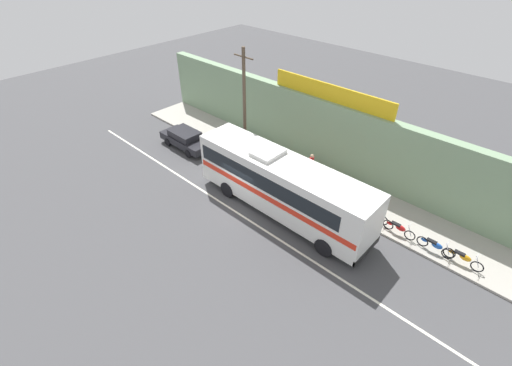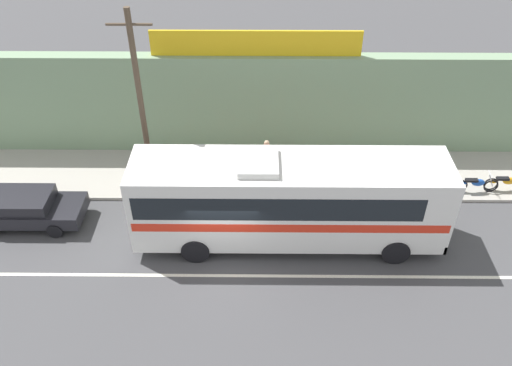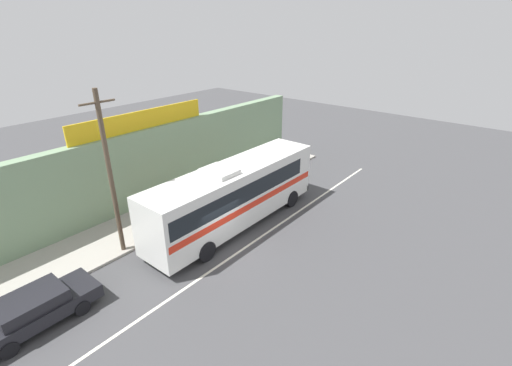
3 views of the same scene
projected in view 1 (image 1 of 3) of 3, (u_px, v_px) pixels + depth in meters
The scene contains 13 objects.
ground_plane at pixel (240, 203), 22.35m from camera, with size 70.00×70.00×0.00m, color #444447.
sidewalk_slab at pixel (292, 168), 25.38m from camera, with size 30.00×3.60×0.14m, color #A8A399.
storefront_facade at pixel (313, 129), 25.28m from camera, with size 30.00×0.70×4.80m, color gray.
storefront_billboard at pixel (331, 93), 22.95m from camera, with size 8.92×0.12×1.10m, color gold.
road_center_stripe at pixel (231, 209), 21.88m from camera, with size 30.00×0.14×0.01m, color silver.
intercity_bus at pixel (281, 183), 20.54m from camera, with size 11.44×2.64×3.78m.
parked_car at pixel (186, 139), 27.52m from camera, with size 4.47×1.87×1.37m.
utility_pole at pixel (244, 106), 23.84m from camera, with size 1.60×0.22×8.00m.
motorcycle_red at pixel (399, 228), 19.66m from camera, with size 1.88×0.56×0.94m.
motorcycle_black at pixel (463, 258), 17.91m from camera, with size 1.96×0.56×0.94m.
motorcycle_purple at pixel (373, 214), 20.64m from camera, with size 1.85×0.56×0.94m.
motorcycle_orange at pixel (435, 246), 18.59m from camera, with size 1.93×0.56×0.94m.
pedestrian_far_right at pixel (311, 164), 23.86m from camera, with size 0.30×0.48×1.75m.
Camera 1 is at (12.61, -11.99, 14.12)m, focal length 25.06 mm.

